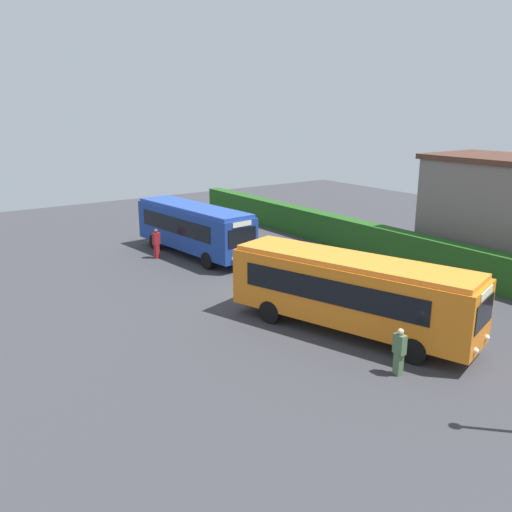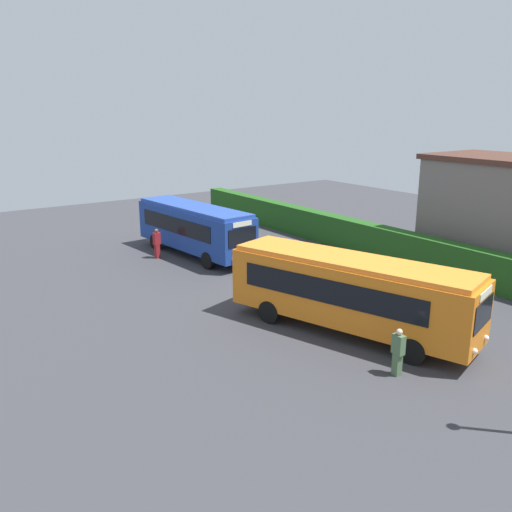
{
  "view_description": "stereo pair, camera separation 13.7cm",
  "coord_description": "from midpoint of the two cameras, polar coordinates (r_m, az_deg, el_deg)",
  "views": [
    {
      "loc": [
        19.9,
        -15.27,
        9.08
      ],
      "look_at": [
        -2.18,
        0.32,
        1.62
      ],
      "focal_mm": 38.16,
      "sensor_mm": 36.0,
      "label": 1
    },
    {
      "loc": [
        19.98,
        -15.16,
        9.08
      ],
      "look_at": [
        -2.18,
        0.32,
        1.62
      ],
      "focal_mm": 38.16,
      "sensor_mm": 36.0,
      "label": 2
    }
  ],
  "objects": [
    {
      "name": "person_left",
      "position": [
        33.97,
        -10.52,
        1.38
      ],
      "size": [
        0.33,
        0.47,
        1.85
      ],
      "rotation": [
        0.0,
        0.0,
        3.32
      ],
      "color": "maroon",
      "rests_on": "ground_plane"
    },
    {
      "name": "person_right",
      "position": [
        19.72,
        14.59,
        -9.57
      ],
      "size": [
        0.46,
        0.29,
        1.73
      ],
      "rotation": [
        0.0,
        0.0,
        4.64
      ],
      "color": "#4C6B47",
      "rests_on": "ground_plane"
    },
    {
      "name": "hedge_row",
      "position": [
        32.94,
        15.63,
        0.63
      ],
      "size": [
        44.0,
        1.05,
        1.98
      ],
      "primitive_type": "cube",
      "color": "#21531A",
      "rests_on": "ground_plane"
    },
    {
      "name": "ground_plane",
      "position": [
        26.67,
        2.0,
        -4.48
      ],
      "size": [
        64.0,
        64.0,
        0.0
      ],
      "primitive_type": "plane",
      "color": "#38383D"
    },
    {
      "name": "bus_orange",
      "position": [
        22.53,
        9.77,
        -3.54
      ],
      "size": [
        10.67,
        5.57,
        3.19
      ],
      "rotation": [
        0.0,
        0.0,
        0.31
      ],
      "color": "orange",
      "rests_on": "ground_plane"
    },
    {
      "name": "person_center",
      "position": [
        33.46,
        -0.57,
        1.35
      ],
      "size": [
        0.44,
        0.53,
        1.79
      ],
      "rotation": [
        0.0,
        0.0,
        5.82
      ],
      "color": "olive",
      "rests_on": "ground_plane"
    },
    {
      "name": "bus_blue",
      "position": [
        34.08,
        -6.66,
        3.04
      ],
      "size": [
        9.82,
        3.27,
        3.17
      ],
      "rotation": [
        0.0,
        0.0,
        0.09
      ],
      "color": "navy",
      "rests_on": "ground_plane"
    }
  ]
}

